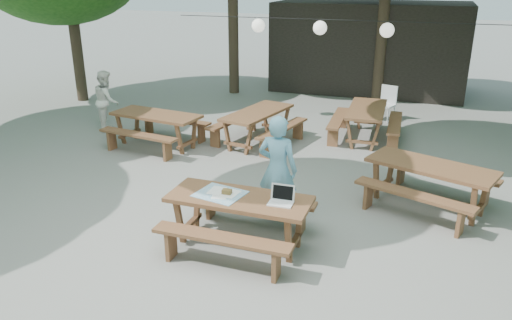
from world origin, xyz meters
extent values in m
plane|color=slate|center=(0.00, 0.00, 0.00)|extent=(80.00, 80.00, 0.00)
cube|color=black|center=(0.50, 10.50, 1.40)|extent=(6.00, 3.00, 2.80)
cube|color=brown|center=(0.19, -0.49, 0.72)|extent=(2.00, 0.80, 0.06)
cube|color=brown|center=(0.19, -1.14, 0.45)|extent=(1.90, 0.28, 0.05)
cube|color=brown|center=(0.19, 0.16, 0.45)|extent=(1.90, 0.28, 0.05)
cube|color=brown|center=(0.19, -0.49, 0.34)|extent=(1.70, 0.70, 0.69)
cube|color=brown|center=(-3.13, 2.95, 0.72)|extent=(2.09, 1.05, 0.06)
cube|color=brown|center=(-3.22, 2.31, 0.45)|extent=(1.92, 0.52, 0.05)
cube|color=brown|center=(-3.05, 3.60, 0.45)|extent=(1.92, 0.52, 0.05)
cube|color=brown|center=(-3.13, 2.95, 0.34)|extent=(1.78, 0.91, 0.69)
cube|color=brown|center=(2.68, 1.70, 0.72)|extent=(2.15, 1.42, 0.06)
cube|color=brown|center=(2.46, 1.09, 0.45)|extent=(1.88, 0.90, 0.05)
cube|color=brown|center=(2.90, 2.31, 0.45)|extent=(1.88, 0.90, 0.05)
cube|color=brown|center=(2.68, 1.70, 0.34)|extent=(1.84, 1.23, 0.69)
cube|color=brown|center=(-1.08, 3.90, 0.72)|extent=(1.21, 2.13, 0.06)
cube|color=brown|center=(-0.45, 3.76, 0.45)|extent=(0.68, 1.92, 0.05)
cube|color=brown|center=(-1.72, 4.04, 0.45)|extent=(0.68, 1.92, 0.05)
cube|color=brown|center=(-1.08, 3.90, 0.34)|extent=(1.05, 1.81, 0.69)
cube|color=brown|center=(1.20, 5.01, 0.72)|extent=(0.89, 2.04, 0.06)
cube|color=brown|center=(1.85, 5.04, 0.45)|extent=(0.37, 1.91, 0.05)
cube|color=brown|center=(0.55, 4.98, 0.45)|extent=(0.37, 1.91, 0.05)
cube|color=brown|center=(1.20, 5.01, 0.34)|extent=(0.78, 1.73, 0.69)
imported|color=#76B9D7|center=(0.46, 0.43, 0.85)|extent=(0.64, 0.44, 1.70)
imported|color=white|center=(-4.93, 3.68, 0.73)|extent=(0.86, 0.90, 1.46)
cube|color=silver|center=(1.45, 6.80, 0.40)|extent=(0.56, 0.56, 0.04)
cube|color=silver|center=(1.52, 6.99, 0.66)|extent=(0.43, 0.18, 0.48)
cube|color=silver|center=(1.45, 6.80, 0.19)|extent=(0.54, 0.54, 0.38)
cube|color=white|center=(0.79, -0.52, 0.76)|extent=(0.34, 0.24, 0.02)
cube|color=white|center=(0.79, -0.41, 0.88)|extent=(0.33, 0.07, 0.23)
cube|color=black|center=(0.79, -0.41, 0.88)|extent=(0.28, 0.05, 0.19)
cube|color=teal|center=(-0.10, -0.49, 0.75)|extent=(0.74, 0.66, 0.01)
cube|color=white|center=(-0.09, -0.53, 0.76)|extent=(0.27, 0.34, 0.00)
cube|color=white|center=(0.03, -0.45, 0.76)|extent=(0.25, 0.32, 0.00)
cube|color=white|center=(-0.18, -0.43, 0.76)|extent=(0.21, 0.30, 0.00)
cube|color=brown|center=(-0.01, -0.47, 0.80)|extent=(0.13, 0.09, 0.06)
cylinder|color=black|center=(0.50, 6.00, 2.60)|extent=(9.00, 0.02, 0.02)
sphere|color=white|center=(-1.80, 6.00, 2.40)|extent=(0.34, 0.34, 0.34)
sphere|color=white|center=(-0.20, 6.00, 2.40)|extent=(0.34, 0.34, 0.34)
sphere|color=white|center=(1.40, 6.00, 2.40)|extent=(0.34, 0.34, 0.34)
cylinder|color=#2D2319|center=(-7.50, 6.00, 2.20)|extent=(0.32, 0.32, 4.39)
cylinder|color=#2D2319|center=(-3.50, 8.50, 2.68)|extent=(0.32, 0.32, 5.36)
cylinder|color=#2D2319|center=(1.00, 9.00, 2.42)|extent=(0.32, 0.32, 4.83)
camera|label=1|loc=(2.51, -6.35, 3.67)|focal=35.00mm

